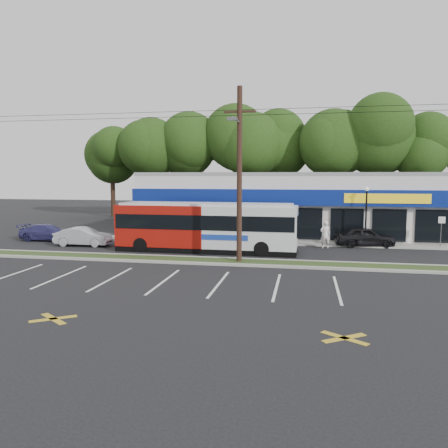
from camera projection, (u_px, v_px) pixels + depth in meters
name	position (u px, v px, depth m)	size (l,w,h in m)	color
ground	(184.00, 265.00, 24.87)	(120.00, 120.00, 0.00)	black
grass_strip	(189.00, 260.00, 25.84)	(40.00, 1.60, 0.12)	#283817
curb_south	(185.00, 263.00, 25.01)	(40.00, 0.25, 0.14)	#9E9E93
curb_north	(193.00, 257.00, 26.67)	(40.00, 0.25, 0.14)	#9E9E93
sidewalk	(281.00, 242.00, 32.74)	(32.00, 2.20, 0.10)	#9E9E93
strip_mall	(292.00, 202.00, 39.12)	(25.00, 12.55, 5.30)	silver
utility_pole	(236.00, 169.00, 24.65)	(50.00, 2.77, 10.00)	black
lamp_post	(366.00, 209.00, 31.16)	(0.30, 0.30, 4.25)	black
sign_post	(441.00, 226.00, 30.15)	(0.45, 0.10, 2.23)	#59595E
tree_line	(282.00, 145.00, 48.60)	(46.76, 6.76, 11.83)	black
metrobus	(206.00, 226.00, 29.03)	(12.09, 2.74, 3.24)	#98120B
car_dark	(365.00, 237.00, 31.10)	(1.67, 4.14, 1.41)	black
car_silver	(83.00, 237.00, 31.43)	(1.41, 4.04, 1.33)	#B1B2BA
car_blue	(48.00, 232.00, 34.01)	(1.78, 4.37, 1.27)	navy
pedestrian_a	(325.00, 235.00, 30.34)	(0.70, 0.46, 1.92)	white
pedestrian_b	(269.00, 232.00, 32.33)	(0.82, 0.64, 1.69)	beige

